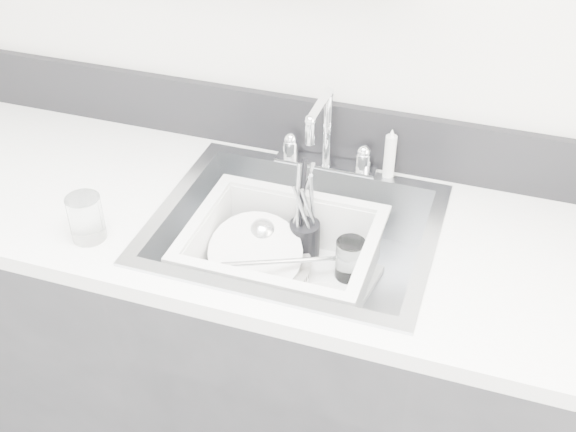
% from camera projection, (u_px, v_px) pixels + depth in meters
% --- Properties ---
extents(counter_run, '(3.20, 0.62, 0.92)m').
position_uv_depth(counter_run, '(294.00, 361.00, 1.92)').
color(counter_run, '#29292D').
rests_on(counter_run, ground).
extents(backsplash, '(3.20, 0.02, 0.16)m').
position_uv_depth(backsplash, '(332.00, 132.00, 1.82)').
color(backsplash, black).
rests_on(backsplash, counter_run).
extents(sink, '(0.64, 0.52, 0.20)m').
position_uv_depth(sink, '(295.00, 255.00, 1.70)').
color(sink, silver).
rests_on(sink, counter_run).
extents(faucet, '(0.26, 0.18, 0.23)m').
position_uv_depth(faucet, '(326.00, 149.00, 1.80)').
color(faucet, silver).
rests_on(faucet, counter_run).
extents(side_sprayer, '(0.03, 0.03, 0.14)m').
position_uv_depth(side_sprayer, '(390.00, 154.00, 1.76)').
color(side_sprayer, silver).
rests_on(side_sprayer, counter_run).
extents(wash_tub, '(0.47, 0.41, 0.17)m').
position_uv_depth(wash_tub, '(282.00, 259.00, 1.68)').
color(wash_tub, silver).
rests_on(wash_tub, sink).
extents(plate_stack, '(0.27, 0.27, 0.11)m').
position_uv_depth(plate_stack, '(259.00, 263.00, 1.73)').
color(plate_stack, white).
rests_on(plate_stack, wash_tub).
extents(utensil_cup, '(0.08, 0.08, 0.25)m').
position_uv_depth(utensil_cup, '(304.00, 236.00, 1.77)').
color(utensil_cup, black).
rests_on(utensil_cup, wash_tub).
extents(ladle, '(0.27, 0.31, 0.09)m').
position_uv_depth(ladle, '(273.00, 260.00, 1.72)').
color(ladle, silver).
rests_on(ladle, wash_tub).
extents(tumbler_in_tub, '(0.09, 0.09, 0.10)m').
position_uv_depth(tumbler_in_tub, '(350.00, 259.00, 1.71)').
color(tumbler_in_tub, white).
rests_on(tumbler_in_tub, wash_tub).
extents(tumbler_counter, '(0.09, 0.09, 0.11)m').
position_uv_depth(tumbler_counter, '(86.00, 218.00, 1.58)').
color(tumbler_counter, white).
rests_on(tumbler_counter, counter_run).
extents(bowl_small, '(0.14, 0.14, 0.03)m').
position_uv_depth(bowl_small, '(322.00, 303.00, 1.64)').
color(bowl_small, white).
rests_on(bowl_small, wash_tub).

